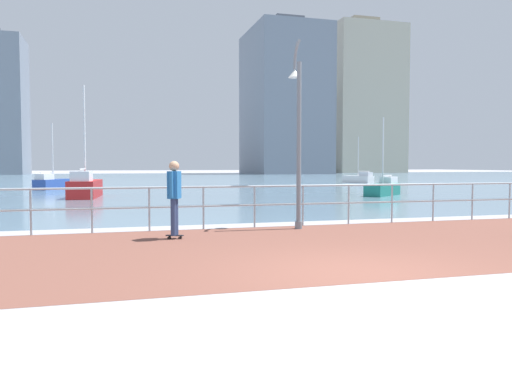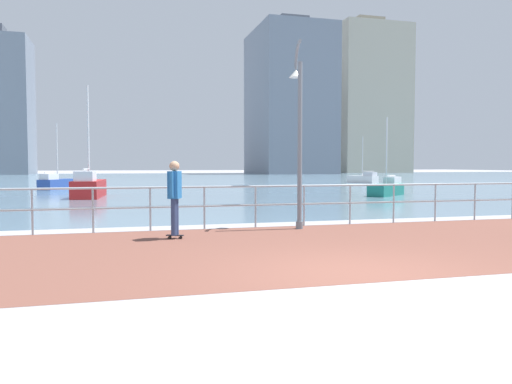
{
  "view_description": "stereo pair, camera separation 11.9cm",
  "coord_description": "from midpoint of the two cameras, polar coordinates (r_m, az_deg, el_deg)",
  "views": [
    {
      "loc": [
        -3.68,
        -7.03,
        1.7
      ],
      "look_at": [
        -0.65,
        3.62,
        1.1
      ],
      "focal_mm": 35.31,
      "sensor_mm": 36.0,
      "label": 1
    },
    {
      "loc": [
        -3.57,
        -7.07,
        1.7
      ],
      "look_at": [
        -0.65,
        3.62,
        1.1
      ],
      "focal_mm": 35.31,
      "sensor_mm": 36.0,
      "label": 2
    }
  ],
  "objects": [
    {
      "name": "sailboat_white",
      "position": [
        48.27,
        12.13,
        1.51
      ],
      "size": [
        2.06,
        3.22,
        4.34
      ],
      "color": "white",
      "rests_on": "ground"
    },
    {
      "name": "brick_paving",
      "position": [
        10.56,
        5.04,
        -6.16
      ],
      "size": [
        28.0,
        6.65,
        0.01
      ],
      "primitive_type": "cube",
      "color": "brown",
      "rests_on": "ground"
    },
    {
      "name": "lamppost",
      "position": [
        13.54,
        5.09,
        7.56
      ],
      "size": [
        0.36,
        0.81,
        4.98
      ],
      "color": "slate",
      "rests_on": "ground"
    },
    {
      "name": "sailboat_ivory",
      "position": [
        37.49,
        -21.56,
        0.96
      ],
      "size": [
        2.39,
        3.37,
        4.59
      ],
      "color": "#284799",
      "rests_on": "ground"
    },
    {
      "name": "tower_concrete",
      "position": [
        98.53,
        3.83,
        10.18
      ],
      "size": [
        13.55,
        17.92,
        29.37
      ],
      "color": "slate",
      "rests_on": "ground"
    },
    {
      "name": "sailboat_navy",
      "position": [
        28.66,
        14.72,
        0.42
      ],
      "size": [
        2.98,
        2.66,
        4.3
      ],
      "color": "#197266",
      "rests_on": "ground"
    },
    {
      "name": "skateboarder",
      "position": [
        11.64,
        -8.92,
        0.0
      ],
      "size": [
        0.41,
        0.54,
        1.79
      ],
      "color": "black",
      "rests_on": "ground"
    },
    {
      "name": "harbor_water",
      "position": [
        58.23,
        -11.72,
        1.37
      ],
      "size": [
        180.0,
        88.0,
        0.0
      ],
      "primitive_type": "cube",
      "color": "slate",
      "rests_on": "ground"
    },
    {
      "name": "tower_steel",
      "position": [
        114.66,
        12.28,
        10.11
      ],
      "size": [
        15.23,
        14.82,
        33.3
      ],
      "color": "#B2AD99",
      "rests_on": "ground"
    },
    {
      "name": "waterfront_railing",
      "position": [
        13.61,
        0.19,
        -0.73
      ],
      "size": [
        25.25,
        0.06,
        1.15
      ],
      "color": "#9EADB7",
      "rests_on": "ground"
    },
    {
      "name": "sailboat_blue",
      "position": [
        27.58,
        -18.3,
        0.57
      ],
      "size": [
        1.65,
        4.24,
        5.82
      ],
      "color": "#B21E1E",
      "rests_on": "ground"
    },
    {
      "name": "ground",
      "position": [
        47.22,
        -10.88,
        0.99
      ],
      "size": [
        220.0,
        220.0,
        0.0
      ],
      "primitive_type": "plane",
      "color": "#9E9EA3"
    }
  ]
}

